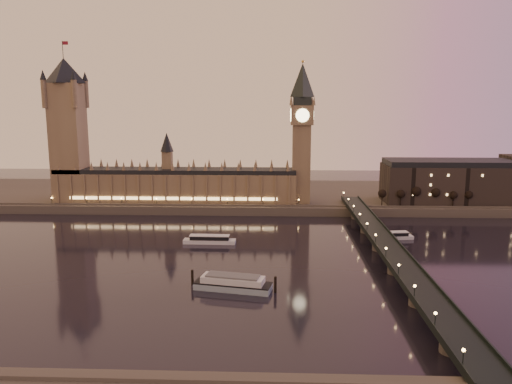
# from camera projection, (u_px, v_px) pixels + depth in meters

# --- Properties ---
(ground) EXTENTS (700.00, 700.00, 0.00)m
(ground) POSITION_uv_depth(u_px,v_px,m) (208.00, 259.00, 258.64)
(ground) COLOR black
(ground) RESTS_ON ground
(far_embankment) EXTENTS (560.00, 130.00, 6.00)m
(far_embankment) POSITION_uv_depth(u_px,v_px,m) (269.00, 195.00, 419.28)
(far_embankment) COLOR #423D35
(far_embankment) RESTS_ON ground
(palace_of_westminster) EXTENTS (180.00, 26.62, 52.00)m
(palace_of_westminster) POSITION_uv_depth(u_px,v_px,m) (176.00, 181.00, 375.35)
(palace_of_westminster) COLOR brown
(palace_of_westminster) RESTS_ON ground
(victoria_tower) EXTENTS (31.68, 31.68, 118.00)m
(victoria_tower) POSITION_uv_depth(u_px,v_px,m) (68.00, 122.00, 370.60)
(victoria_tower) COLOR brown
(victoria_tower) RESTS_ON ground
(big_ben) EXTENTS (17.68, 17.68, 104.00)m
(big_ben) POSITION_uv_depth(u_px,v_px,m) (302.00, 125.00, 364.35)
(big_ben) COLOR brown
(big_ben) RESTS_ON ground
(westminster_bridge) EXTENTS (13.20, 260.00, 15.30)m
(westminster_bridge) POSITION_uv_depth(u_px,v_px,m) (386.00, 251.00, 254.22)
(westminster_bridge) COLOR black
(westminster_bridge) RESTS_ON ground
(city_block) EXTENTS (155.00, 45.00, 34.00)m
(city_block) POSITION_uv_depth(u_px,v_px,m) (487.00, 180.00, 376.17)
(city_block) COLOR black
(city_block) RESTS_ON ground
(bare_tree_0) EXTENTS (6.24, 6.24, 12.69)m
(bare_tree_0) POSITION_uv_depth(u_px,v_px,m) (381.00, 193.00, 358.96)
(bare_tree_0) COLOR black
(bare_tree_0) RESTS_ON ground
(bare_tree_1) EXTENTS (6.24, 6.24, 12.69)m
(bare_tree_1) POSITION_uv_depth(u_px,v_px,m) (399.00, 194.00, 358.47)
(bare_tree_1) COLOR black
(bare_tree_1) RESTS_ON ground
(bare_tree_2) EXTENTS (6.24, 6.24, 12.69)m
(bare_tree_2) POSITION_uv_depth(u_px,v_px,m) (417.00, 194.00, 357.98)
(bare_tree_2) COLOR black
(bare_tree_2) RESTS_ON ground
(bare_tree_3) EXTENTS (6.24, 6.24, 12.69)m
(bare_tree_3) POSITION_uv_depth(u_px,v_px,m) (435.00, 194.00, 357.50)
(bare_tree_3) COLOR black
(bare_tree_3) RESTS_ON ground
(bare_tree_4) EXTENTS (6.24, 6.24, 12.69)m
(bare_tree_4) POSITION_uv_depth(u_px,v_px,m) (453.00, 194.00, 357.01)
(bare_tree_4) COLOR black
(bare_tree_4) RESTS_ON ground
(bare_tree_5) EXTENTS (6.24, 6.24, 12.69)m
(bare_tree_5) POSITION_uv_depth(u_px,v_px,m) (472.00, 194.00, 356.52)
(bare_tree_5) COLOR black
(bare_tree_5) RESTS_ON ground
(cruise_boat_a) EXTENTS (30.19, 7.11, 4.81)m
(cruise_boat_a) POSITION_uv_depth(u_px,v_px,m) (210.00, 240.00, 287.14)
(cruise_boat_a) COLOR silver
(cruise_boat_a) RESTS_ON ground
(cruise_boat_b) EXTENTS (24.65, 8.87, 4.45)m
(cruise_boat_b) POSITION_uv_depth(u_px,v_px,m) (392.00, 236.00, 296.19)
(cruise_boat_b) COLOR silver
(cruise_boat_b) RESTS_ON ground
(moored_barge) EXTENTS (37.89, 15.64, 7.08)m
(moored_barge) POSITION_uv_depth(u_px,v_px,m) (233.00, 283.00, 215.48)
(moored_barge) COLOR #8BA3B1
(moored_barge) RESTS_ON ground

